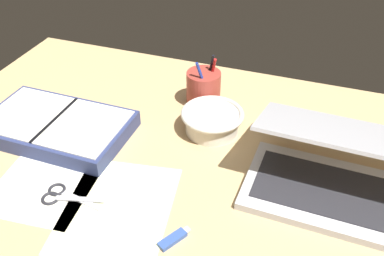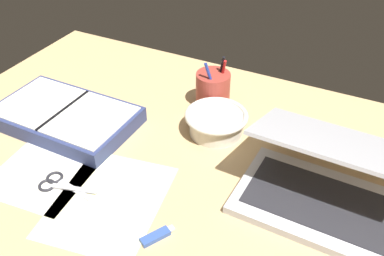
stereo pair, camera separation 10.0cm
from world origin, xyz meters
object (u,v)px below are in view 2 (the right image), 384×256
laptop (329,184)px  scissors (57,183)px  pen_cup (213,89)px  planner (65,117)px  bowl (216,122)px

laptop → scissors: (-54.46, -21.82, -4.58)cm
laptop → pen_cup: (-36.66, 22.71, 0.10)cm
planner → pen_cup: bearing=40.2°
bowl → pen_cup: 12.86cm
laptop → bowl: size_ratio=2.26×
bowl → scissors: bearing=-125.6°
pen_cup → planner: size_ratio=0.40×
bowl → scissors: 41.06cm
bowl → pen_cup: size_ratio=1.11×
bowl → planner: size_ratio=0.44×
bowl → pen_cup: (-6.04, 11.23, 1.70)cm
bowl → planner: bearing=-159.0°
scissors → planner: bearing=121.4°
laptop → scissors: 58.85cm
bowl → laptop: bearing=-20.5°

